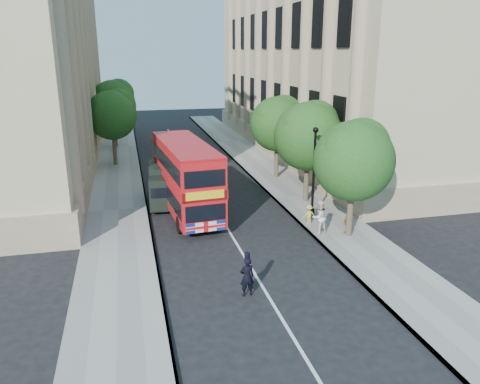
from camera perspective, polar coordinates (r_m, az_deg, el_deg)
ground at (r=20.35m, az=1.93°, el=-10.13°), size 120.00×120.00×0.00m
pavement_right at (r=30.86m, az=7.21°, el=-0.57°), size 3.50×80.00×0.12m
pavement_left at (r=28.95m, az=-14.61°, el=-2.18°), size 3.50×80.00×0.12m
building_right at (r=45.50m, az=11.03°, el=16.27°), size 12.00×38.00×18.00m
building_left at (r=42.37m, az=-26.77°, el=14.82°), size 12.00×38.00×18.00m
tree_right_near at (r=23.69m, az=13.77°, el=4.23°), size 4.00×4.00×6.08m
tree_right_mid at (r=29.00m, az=8.38°, el=7.18°), size 4.20×4.20×6.37m
tree_right_far at (r=34.58m, az=4.64°, el=8.63°), size 4.00×4.00×6.15m
tree_left_far at (r=39.78m, az=-15.31°, el=9.36°), size 4.00×4.00×6.30m
tree_left_back at (r=47.70m, az=-15.18°, el=10.84°), size 4.20×4.20×6.65m
lamp_post at (r=26.35m, az=8.95°, el=1.87°), size 0.32×0.32×5.16m
double_decker_bus at (r=27.36m, az=-6.62°, el=2.00°), size 3.10×9.06×4.11m
box_van at (r=29.21m, az=-9.20°, el=0.70°), size 2.08×4.45×2.48m
police_constable at (r=18.47m, az=0.87°, el=-10.30°), size 0.61×0.43×1.60m
woman_pedestrian at (r=24.46m, az=9.63°, el=-3.03°), size 1.01×0.88×1.78m
child_a at (r=24.89m, az=12.97°, el=-3.61°), size 0.75×0.59×1.18m
child_b at (r=25.77m, az=8.40°, el=-2.75°), size 0.74×0.47×1.09m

